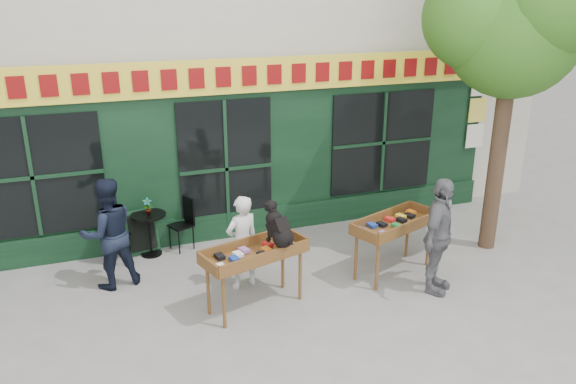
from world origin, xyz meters
name	(u,v)px	position (x,y,z in m)	size (l,w,h in m)	color
ground	(267,295)	(0.00, 0.00, 0.00)	(80.00, 80.00, 0.00)	slate
street_tree	(516,9)	(4.34, 0.36, 4.11)	(3.05, 2.90, 5.60)	#382619
book_cart_center	(255,256)	(-0.26, -0.24, 0.82)	(1.61, 1.01, 0.99)	brown
dog	(279,223)	(0.09, -0.29, 1.29)	(0.34, 0.60, 0.60)	black
woman	(242,242)	(-0.26, 0.41, 0.75)	(0.55, 0.36, 1.50)	silver
book_cart_right	(395,226)	(2.16, 0.00, 0.82)	(1.62, 1.10, 0.99)	brown
man_right	(438,236)	(2.46, -0.75, 0.91)	(1.07, 0.44, 1.82)	#57585C
bistro_table	(149,226)	(-1.47, 2.05, 0.54)	(0.60, 0.60, 0.76)	black
bistro_chair_left	(111,232)	(-2.10, 1.99, 0.56)	(0.47, 0.47, 0.95)	black
bistro_chair_right	(185,219)	(-0.83, 2.14, 0.56)	(0.48, 0.47, 0.95)	black
potted_plant	(147,206)	(-1.47, 2.05, 0.91)	(0.15, 0.10, 0.29)	gray
man_left	(108,234)	(-2.17, 1.15, 0.88)	(0.86, 0.67, 1.77)	black
chalkboard	(142,232)	(-1.58, 2.19, 0.40)	(0.59, 0.31, 0.79)	black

